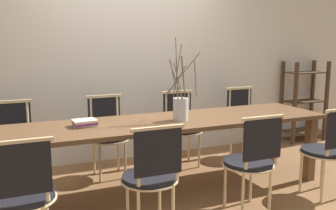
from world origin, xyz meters
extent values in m
plane|color=brown|center=(0.00, 0.00, 0.00)|extent=(16.00, 16.00, 0.00)
cube|color=silver|center=(0.00, 1.27, 1.09)|extent=(12.00, 0.06, 2.18)
cube|color=brown|center=(0.00, 0.00, 0.72)|extent=(3.31, 0.82, 0.04)
cube|color=brown|center=(1.55, -0.31, 0.35)|extent=(0.09, 0.09, 0.70)
cube|color=brown|center=(1.55, 0.31, 0.35)|extent=(0.09, 0.09, 0.70)
cylinder|color=black|center=(-1.38, -0.67, 0.45)|extent=(0.43, 0.43, 0.04)
cylinder|color=beige|center=(-1.38, -0.67, 0.43)|extent=(0.46, 0.46, 0.01)
cylinder|color=beige|center=(-1.23, -0.85, 0.69)|extent=(0.03, 0.03, 0.43)
cube|color=black|center=(-1.38, -0.86, 0.71)|extent=(0.37, 0.02, 0.35)
cube|color=beige|center=(-1.38, -0.85, 0.89)|extent=(0.41, 0.03, 0.03)
cylinder|color=black|center=(-0.45, -0.67, 0.45)|extent=(0.43, 0.43, 0.04)
cylinder|color=beige|center=(-0.45, -0.67, 0.43)|extent=(0.46, 0.46, 0.01)
cylinder|color=beige|center=(-0.59, -0.53, 0.22)|extent=(0.03, 0.03, 0.44)
cylinder|color=beige|center=(-0.30, -0.53, 0.22)|extent=(0.03, 0.03, 0.44)
cylinder|color=beige|center=(-0.30, -0.81, 0.22)|extent=(0.03, 0.03, 0.44)
cylinder|color=beige|center=(-0.60, -0.85, 0.69)|extent=(0.03, 0.03, 0.43)
cylinder|color=beige|center=(-0.29, -0.85, 0.69)|extent=(0.03, 0.03, 0.43)
cube|color=black|center=(-0.45, -0.86, 0.71)|extent=(0.37, 0.02, 0.35)
cube|color=beige|center=(-0.45, -0.85, 0.89)|extent=(0.41, 0.03, 0.03)
cylinder|color=black|center=(0.48, -0.67, 0.45)|extent=(0.43, 0.43, 0.04)
cylinder|color=beige|center=(0.48, -0.67, 0.43)|extent=(0.46, 0.46, 0.01)
cylinder|color=beige|center=(0.34, -0.53, 0.22)|extent=(0.03, 0.03, 0.44)
cylinder|color=beige|center=(0.63, -0.53, 0.22)|extent=(0.03, 0.03, 0.44)
cylinder|color=beige|center=(0.34, -0.81, 0.22)|extent=(0.03, 0.03, 0.44)
cylinder|color=beige|center=(0.63, -0.81, 0.22)|extent=(0.03, 0.03, 0.44)
cylinder|color=beige|center=(0.33, -0.85, 0.69)|extent=(0.03, 0.03, 0.43)
cylinder|color=beige|center=(0.64, -0.85, 0.69)|extent=(0.03, 0.03, 0.43)
cube|color=black|center=(0.48, -0.86, 0.71)|extent=(0.37, 0.02, 0.35)
cube|color=beige|center=(0.48, -0.85, 0.89)|extent=(0.41, 0.03, 0.03)
cylinder|color=black|center=(1.37, -0.67, 0.45)|extent=(0.43, 0.43, 0.04)
cylinder|color=beige|center=(1.37, -0.67, 0.43)|extent=(0.46, 0.46, 0.01)
cylinder|color=beige|center=(1.23, -0.53, 0.22)|extent=(0.03, 0.03, 0.44)
cylinder|color=beige|center=(1.51, -0.53, 0.22)|extent=(0.03, 0.03, 0.44)
cylinder|color=beige|center=(1.23, -0.81, 0.22)|extent=(0.03, 0.03, 0.44)
cylinder|color=beige|center=(1.22, -0.85, 0.69)|extent=(0.03, 0.03, 0.43)
cylinder|color=black|center=(-1.41, 0.67, 0.45)|extent=(0.43, 0.43, 0.04)
cylinder|color=beige|center=(-1.41, 0.67, 0.43)|extent=(0.46, 0.46, 0.01)
cylinder|color=beige|center=(-1.27, 0.53, 0.22)|extent=(0.03, 0.03, 0.44)
cylinder|color=beige|center=(-1.55, 0.53, 0.22)|extent=(0.03, 0.03, 0.44)
cylinder|color=beige|center=(-1.27, 0.81, 0.22)|extent=(0.03, 0.03, 0.44)
cylinder|color=beige|center=(-1.55, 0.81, 0.22)|extent=(0.03, 0.03, 0.44)
cylinder|color=beige|center=(-1.26, 0.85, 0.69)|extent=(0.03, 0.03, 0.43)
cube|color=black|center=(-1.41, 0.86, 0.71)|extent=(0.37, 0.02, 0.35)
cube|color=beige|center=(-1.41, 0.85, 0.89)|extent=(0.41, 0.03, 0.03)
cylinder|color=black|center=(-0.43, 0.67, 0.45)|extent=(0.43, 0.43, 0.04)
cylinder|color=beige|center=(-0.43, 0.67, 0.43)|extent=(0.46, 0.46, 0.01)
cylinder|color=beige|center=(-0.29, 0.53, 0.22)|extent=(0.03, 0.03, 0.44)
cylinder|color=beige|center=(-0.57, 0.53, 0.22)|extent=(0.03, 0.03, 0.44)
cylinder|color=beige|center=(-0.29, 0.81, 0.22)|extent=(0.03, 0.03, 0.44)
cylinder|color=beige|center=(-0.57, 0.81, 0.22)|extent=(0.03, 0.03, 0.44)
cylinder|color=beige|center=(-0.28, 0.85, 0.69)|extent=(0.03, 0.03, 0.43)
cylinder|color=beige|center=(-0.58, 0.85, 0.69)|extent=(0.03, 0.03, 0.43)
cube|color=black|center=(-0.43, 0.86, 0.71)|extent=(0.37, 0.02, 0.35)
cube|color=beige|center=(-0.43, 0.85, 0.89)|extent=(0.41, 0.03, 0.03)
cylinder|color=black|center=(0.49, 0.67, 0.45)|extent=(0.43, 0.43, 0.04)
cylinder|color=beige|center=(0.49, 0.67, 0.43)|extent=(0.46, 0.46, 0.01)
cylinder|color=beige|center=(0.63, 0.53, 0.22)|extent=(0.03, 0.03, 0.44)
cylinder|color=beige|center=(0.35, 0.53, 0.22)|extent=(0.03, 0.03, 0.44)
cylinder|color=beige|center=(0.63, 0.81, 0.22)|extent=(0.03, 0.03, 0.44)
cylinder|color=beige|center=(0.35, 0.81, 0.22)|extent=(0.03, 0.03, 0.44)
cylinder|color=beige|center=(0.64, 0.85, 0.69)|extent=(0.03, 0.03, 0.43)
cylinder|color=beige|center=(0.34, 0.85, 0.69)|extent=(0.03, 0.03, 0.43)
cube|color=black|center=(0.49, 0.86, 0.71)|extent=(0.37, 0.02, 0.35)
cube|color=beige|center=(0.49, 0.85, 0.89)|extent=(0.41, 0.03, 0.03)
cylinder|color=black|center=(1.40, 0.67, 0.45)|extent=(0.43, 0.43, 0.04)
cylinder|color=beige|center=(1.40, 0.67, 0.43)|extent=(0.46, 0.46, 0.01)
cylinder|color=beige|center=(1.55, 0.53, 0.22)|extent=(0.03, 0.03, 0.44)
cylinder|color=beige|center=(1.26, 0.53, 0.22)|extent=(0.03, 0.03, 0.44)
cylinder|color=beige|center=(1.55, 0.81, 0.22)|extent=(0.03, 0.03, 0.44)
cylinder|color=beige|center=(1.26, 0.81, 0.22)|extent=(0.03, 0.03, 0.44)
cylinder|color=beige|center=(1.56, 0.85, 0.69)|extent=(0.03, 0.03, 0.43)
cylinder|color=beige|center=(1.25, 0.85, 0.69)|extent=(0.03, 0.03, 0.43)
cube|color=black|center=(1.40, 0.86, 0.71)|extent=(0.37, 0.02, 0.35)
cube|color=beige|center=(1.40, 0.85, 0.89)|extent=(0.41, 0.03, 0.03)
cylinder|color=silver|center=(0.11, -0.06, 0.85)|extent=(0.15, 0.15, 0.22)
cylinder|color=brown|center=(0.12, -0.09, 1.17)|extent=(0.06, 0.03, 0.40)
cylinder|color=brown|center=(0.09, -0.01, 1.22)|extent=(0.11, 0.04, 0.52)
cylinder|color=brown|center=(0.07, -0.05, 1.15)|extent=(0.02, 0.08, 0.37)
cylinder|color=brown|center=(0.07, -0.05, 1.25)|extent=(0.02, 0.09, 0.58)
cylinder|color=brown|center=(0.03, -0.07, 1.15)|extent=(0.03, 0.16, 0.38)
cylinder|color=brown|center=(0.11, 0.05, 1.12)|extent=(0.23, 0.01, 0.31)
cylinder|color=brown|center=(0.04, -0.09, 1.14)|extent=(0.08, 0.15, 0.37)
cylinder|color=brown|center=(0.23, -0.13, 1.15)|extent=(0.16, 0.25, 0.37)
cylinder|color=brown|center=(0.07, -0.09, 1.13)|extent=(0.07, 0.09, 0.34)
cylinder|color=brown|center=(0.12, -0.09, 1.16)|extent=(0.06, 0.04, 0.40)
cylinder|color=brown|center=(0.19, 0.09, 1.18)|extent=(0.31, 0.18, 0.43)
cube|color=beige|center=(-0.80, 0.05, 0.75)|extent=(0.21, 0.16, 0.02)
cube|color=#842D8C|center=(-0.80, 0.04, 0.77)|extent=(0.21, 0.16, 0.02)
cube|color=beige|center=(-0.81, 0.05, 0.79)|extent=(0.22, 0.19, 0.02)
cube|color=#422D1E|center=(2.38, 0.88, 0.60)|extent=(0.04, 0.04, 1.21)
cube|color=#422D1E|center=(2.99, 0.88, 0.60)|extent=(0.04, 0.04, 1.21)
cube|color=#422D1E|center=(2.38, 1.17, 0.60)|extent=(0.04, 0.04, 1.21)
cube|color=#422D1E|center=(2.99, 1.17, 0.60)|extent=(0.04, 0.04, 1.21)
cube|color=#422D1E|center=(2.68, 1.03, 0.15)|extent=(0.61, 0.29, 0.02)
cube|color=#422D1E|center=(2.68, 1.03, 0.60)|extent=(0.61, 0.29, 0.02)
cube|color=#422D1E|center=(2.68, 1.03, 1.04)|extent=(0.61, 0.29, 0.02)
camera|label=1|loc=(-1.42, -3.30, 1.52)|focal=40.00mm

